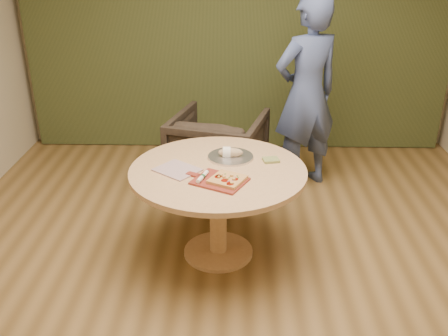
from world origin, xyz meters
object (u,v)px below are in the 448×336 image
Objects in this scene: cutlery_roll at (203,177)px; person_standing at (306,94)px; flatbread_pizza at (227,179)px; serving_tray at (231,157)px; armchair at (218,148)px; pizza_paddle at (218,181)px; bread_roll at (229,152)px; pedestal_table at (218,186)px.

person_standing is (0.91, 1.51, 0.17)m from cutlery_roll.
flatbread_pizza is 0.83× the size of serving_tray.
person_standing reaches higher than armchair.
bread_roll reaches higher than pizza_paddle.
armchair is at bearing 91.94° from pedestal_table.
serving_tray is (0.02, 0.44, -0.02)m from flatbread_pizza.
armchair reaches higher than pedestal_table.
flatbread_pizza is at bearing 12.82° from pizza_paddle.
flatbread_pizza is 1.45m from armchair.
bread_roll is at bearing 180.00° from serving_tray.
flatbread_pizza is (0.06, -0.02, 0.02)m from pizza_paddle.
flatbread_pizza is 0.16× the size of person_standing.
pedestal_table is 0.70× the size of person_standing.
bread_roll is at bearing 89.03° from flatbread_pizza.
pedestal_table is 0.30m from flatbread_pizza.
cutlery_roll is 1.42m from armchair.
armchair is (-0.12, 0.96, -0.36)m from bread_roll.
pizza_paddle reaches higher than pedestal_table.
pedestal_table is 4.48× the size of flatbread_pizza.
person_standing is at bearing 58.35° from pedestal_table.
bread_roll is (0.01, 0.44, 0.02)m from flatbread_pizza.
bread_roll is 1.04m from armchair.
bread_roll reaches higher than serving_tray.
serving_tray is at bearing 66.59° from pedestal_table.
pedestal_table is at bearing 81.53° from cutlery_roll.
armchair is (0.06, 1.37, -0.35)m from cutlery_roll.
armchair is at bearing -16.96° from person_standing.
cutlery_roll is 0.45m from bread_roll.
serving_tray is 1.32m from person_standing.
pedestal_table is 0.29m from bread_roll.
flatbread_pizza is 0.34× the size of armchair.
pedestal_table is at bearing -113.41° from serving_tray.
bread_roll is at bearing 112.55° from armchair.
flatbread_pizza is at bearing 38.89° from person_standing.
pedestal_table is 2.81× the size of pizza_paddle.
pizza_paddle is at bearing 36.76° from person_standing.
serving_tray is at bearing 113.07° from armchair.
flatbread_pizza reaches higher than pizza_paddle.
bread_roll is 0.10× the size of person_standing.
serving_tray is 0.41× the size of armchair.
pizza_paddle is (0.01, -0.22, 0.15)m from pedestal_table.
person_standing is at bearing -155.89° from armchair.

